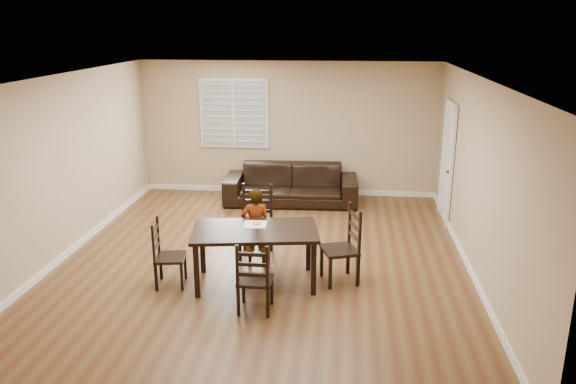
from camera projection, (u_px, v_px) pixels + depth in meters
The scene contains 11 objects.
ground at pixel (263, 260), 8.41m from camera, with size 7.00×7.00×0.00m, color brown.
room at pixel (266, 139), 8.05m from camera, with size 6.04×7.04×2.72m.
dining_table at pixel (255, 235), 7.48m from camera, with size 1.78×1.18×0.78m.
chair_near at pixel (257, 222), 8.56m from camera, with size 0.50×0.46×1.08m.
chair_far at pixel (254, 283), 6.73m from camera, with size 0.42×0.39×0.92m.
chair_left at pixel (162, 256), 7.50m from camera, with size 0.45×0.47×0.92m.
chair_right at pixel (349, 248), 7.62m from camera, with size 0.58×0.60×1.06m.
child at pixel (256, 227), 8.09m from camera, with size 0.43×0.28×1.17m, color gray.
napkin at pixel (255, 224), 7.63m from camera, with size 0.31×0.31×0.00m, color beige.
donut at pixel (257, 223), 7.63m from camera, with size 0.11×0.11×0.04m.
sofa at pixel (291, 184), 10.98m from camera, with size 2.58×1.01×0.75m, color black.
Camera 1 is at (1.19, -7.67, 3.41)m, focal length 35.00 mm.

